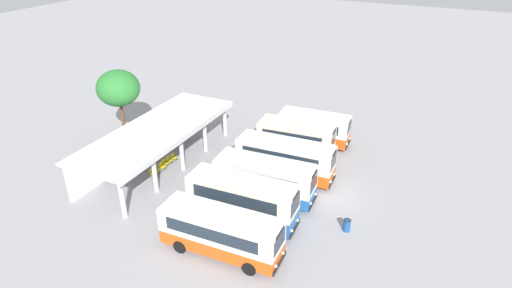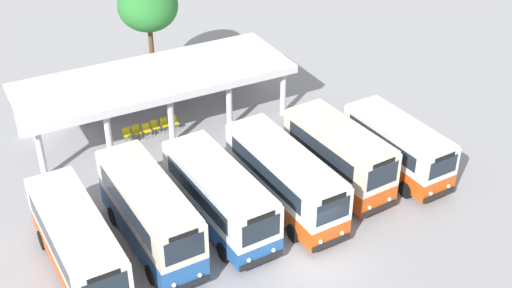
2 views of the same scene
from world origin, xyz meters
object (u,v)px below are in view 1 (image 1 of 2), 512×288
waiting_chair_fifth_seat (169,160)px  litter_bin_apron (347,225)px  waiting_chair_second_from_end (156,169)px  waiting_chair_fourth_seat (165,163)px  waiting_chair_far_end_seat (173,157)px  city_bus_fourth_amber (285,158)px  city_bus_fifth_blue (296,139)px  city_bus_nearest_orange (221,231)px  waiting_chair_end_by_column (153,172)px  city_bus_far_end_green (314,127)px  city_bus_second_in_row (242,199)px  waiting_chair_middle_seat (162,166)px  city_bus_middle_cream (265,178)px

waiting_chair_fifth_seat → litter_bin_apron: litter_bin_apron is taller
waiting_chair_second_from_end → waiting_chair_fourth_seat: (1.16, 0.03, 0.00)m
waiting_chair_fourth_seat → waiting_chair_far_end_seat: (1.16, -0.10, 0.00)m
city_bus_fourth_amber → waiting_chair_second_from_end: (-4.25, 9.70, -1.26)m
city_bus_fifth_blue → waiting_chair_far_end_seat: 10.78m
city_bus_nearest_orange → waiting_chair_fourth_seat: city_bus_nearest_orange is taller
waiting_chair_end_by_column → litter_bin_apron: size_ratio=0.96×
waiting_chair_second_from_end → waiting_chair_far_end_seat: 2.32m
city_bus_fourth_amber → city_bus_fifth_blue: city_bus_fifth_blue is taller
city_bus_far_end_green → waiting_chair_end_by_column: size_ratio=7.80×
city_bus_fourth_amber → waiting_chair_fifth_seat: (-2.51, 9.70, -1.26)m
city_bus_nearest_orange → waiting_chair_fifth_seat: 12.31m
city_bus_second_in_row → city_bus_fifth_blue: bearing=-0.2°
city_bus_nearest_orange → city_bus_far_end_green: size_ratio=1.18×
waiting_chair_middle_seat → waiting_chair_fourth_seat: 0.59m
city_bus_fifth_blue → waiting_chair_end_by_column: 12.48m
litter_bin_apron → waiting_chair_fifth_seat: bearing=82.5°
city_bus_second_in_row → city_bus_fourth_amber: size_ratio=0.96×
city_bus_second_in_row → city_bus_far_end_green: size_ratio=1.16×
waiting_chair_second_from_end → waiting_chair_fifth_seat: 1.74m
city_bus_fifth_blue → waiting_chair_second_from_end: size_ratio=7.87×
city_bus_nearest_orange → city_bus_fourth_amber: size_ratio=0.98×
city_bus_middle_cream → city_bus_second_in_row: bearing=177.6°
litter_bin_apron → waiting_chair_middle_seat: bearing=86.5°
city_bus_fifth_blue → city_bus_far_end_green: city_bus_fifth_blue is taller
city_bus_fifth_blue → waiting_chair_second_from_end: (-7.64, 9.35, -1.33)m
waiting_chair_fourth_seat → waiting_chair_end_by_column: bearing=-177.2°
waiting_chair_far_end_seat → waiting_chair_second_from_end: bearing=178.4°
waiting_chair_end_by_column → city_bus_nearest_orange: bearing=-119.3°
city_bus_nearest_orange → litter_bin_apron: city_bus_nearest_orange is taller
waiting_chair_second_from_end → waiting_chair_fourth_seat: 1.16m
waiting_chair_end_by_column → waiting_chair_second_from_end: (0.58, 0.06, 0.00)m
city_bus_second_in_row → waiting_chair_fifth_seat: (4.27, 9.31, -1.36)m
city_bus_second_in_row → waiting_chair_middle_seat: (3.11, 9.21, -1.36)m
waiting_chair_middle_seat → city_bus_second_in_row: bearing=-108.7°
city_bus_far_end_green → waiting_chair_second_from_end: size_ratio=7.80×
city_bus_fourth_amber → waiting_chair_fourth_seat: (-3.09, 9.73, -1.26)m
city_bus_nearest_orange → waiting_chair_fourth_seat: bearing=53.5°
waiting_chair_end_by_column → waiting_chair_fifth_seat: 2.32m
city_bus_fourth_amber → city_bus_fifth_blue: 3.41m
city_bus_nearest_orange → city_bus_second_in_row: city_bus_second_in_row is taller
waiting_chair_far_end_seat → city_bus_middle_cream: bearing=-98.9°
city_bus_fifth_blue → waiting_chair_far_end_seat: bearing=119.8°
waiting_chair_fourth_seat → waiting_chair_far_end_seat: same height
city_bus_far_end_green → waiting_chair_fifth_seat: city_bus_far_end_green is taller
city_bus_middle_cream → waiting_chair_end_by_column: bearing=98.7°
waiting_chair_middle_seat → city_bus_fourth_amber: bearing=-69.1°
city_bus_middle_cream → waiting_chair_fifth_seat: city_bus_middle_cream is taller
litter_bin_apron → waiting_chair_fourth_seat: bearing=84.5°
city_bus_fifth_blue → waiting_chair_fourth_seat: city_bus_fifth_blue is taller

